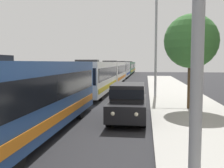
# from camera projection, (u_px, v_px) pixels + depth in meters

# --- Properties ---
(bus_lead) EXTENTS (2.58, 12.14, 3.21)m
(bus_lead) POSITION_uv_depth(u_px,v_px,m) (33.00, 94.00, 10.79)
(bus_lead) COLOR #284C8C
(bus_lead) RESTS_ON ground_plane
(bus_second_in_line) EXTENTS (2.58, 11.82, 3.21)m
(bus_second_in_line) POSITION_uv_depth(u_px,v_px,m) (96.00, 77.00, 24.16)
(bus_second_in_line) COLOR silver
(bus_second_in_line) RESTS_ON ground_plane
(bus_middle) EXTENTS (2.58, 12.28, 3.21)m
(bus_middle) POSITION_uv_depth(u_px,v_px,m) (113.00, 72.00, 37.15)
(bus_middle) COLOR silver
(bus_middle) RESTS_ON ground_plane
(bus_fourth_in_line) EXTENTS (2.58, 10.50, 3.21)m
(bus_fourth_in_line) POSITION_uv_depth(u_px,v_px,m) (122.00, 69.00, 50.58)
(bus_fourth_in_line) COLOR silver
(bus_fourth_in_line) RESTS_ON ground_plane
(bus_rear) EXTENTS (2.58, 11.29, 3.21)m
(bus_rear) POSITION_uv_depth(u_px,v_px,m) (127.00, 68.00, 62.84)
(bus_rear) COLOR #33724C
(bus_rear) RESTS_ON ground_plane
(bus_tail_end) EXTENTS (2.58, 12.34, 3.21)m
(bus_tail_end) POSITION_uv_depth(u_px,v_px,m) (130.00, 67.00, 75.22)
(bus_tail_end) COLOR #33724C
(bus_tail_end) RESTS_ON ground_plane
(white_suv) EXTENTS (1.86, 4.73, 1.90)m
(white_suv) POSITION_uv_depth(u_px,v_px,m) (128.00, 101.00, 13.58)
(white_suv) COLOR black
(white_suv) RESTS_ON ground_plane
(box_truck_oncoming) EXTENTS (2.35, 7.61, 3.15)m
(box_truck_oncoming) POSITION_uv_depth(u_px,v_px,m) (118.00, 67.00, 73.03)
(box_truck_oncoming) COLOR navy
(box_truck_oncoming) RESTS_ON ground_plane
(streetlamp_mid) EXTENTS (5.47, 0.28, 8.68)m
(streetlamp_mid) POSITION_uv_depth(u_px,v_px,m) (156.00, 34.00, 22.01)
(streetlamp_mid) COLOR gray
(streetlamp_mid) RESTS_ON sidewalk
(roadside_tree) EXTENTS (3.30, 3.30, 5.80)m
(roadside_tree) POSITION_uv_depth(u_px,v_px,m) (191.00, 42.00, 16.03)
(roadside_tree) COLOR #4C3823
(roadside_tree) RESTS_ON sidewalk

